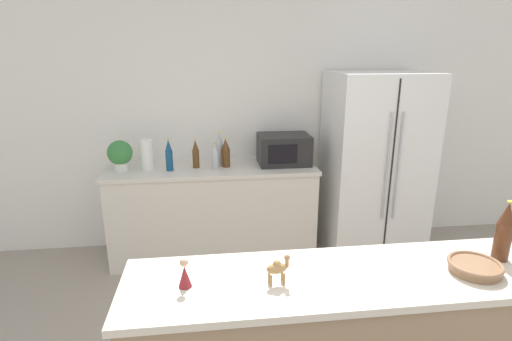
% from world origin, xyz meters
% --- Properties ---
extents(wall_back, '(8.00, 0.06, 2.55)m').
position_xyz_m(wall_back, '(0.00, 2.73, 1.27)').
color(wall_back, white).
rests_on(wall_back, ground_plane).
extents(back_counter, '(1.93, 0.63, 0.90)m').
position_xyz_m(back_counter, '(-0.49, 2.40, 0.45)').
color(back_counter, silver).
rests_on(back_counter, ground_plane).
extents(refrigerator, '(0.91, 0.73, 1.76)m').
position_xyz_m(refrigerator, '(1.06, 2.33, 0.88)').
color(refrigerator, white).
rests_on(refrigerator, ground_plane).
extents(potted_plant, '(0.22, 0.22, 0.28)m').
position_xyz_m(potted_plant, '(-1.30, 2.35, 1.06)').
color(potted_plant, silver).
rests_on(potted_plant, back_counter).
extents(paper_towel_roll, '(0.12, 0.12, 0.27)m').
position_xyz_m(paper_towel_roll, '(-1.07, 2.39, 1.04)').
color(paper_towel_roll, white).
rests_on(paper_towel_roll, back_counter).
extents(microwave, '(0.48, 0.37, 0.28)m').
position_xyz_m(microwave, '(0.19, 2.42, 1.04)').
color(microwave, black).
rests_on(microwave, back_counter).
extents(back_bottle_0, '(0.06, 0.06, 0.24)m').
position_xyz_m(back_bottle_0, '(-0.46, 2.31, 1.02)').
color(back_bottle_0, '#B2B7BC').
rests_on(back_bottle_0, back_counter).
extents(back_bottle_1, '(0.08, 0.08, 0.27)m').
position_xyz_m(back_bottle_1, '(-0.36, 2.38, 1.03)').
color(back_bottle_1, brown).
rests_on(back_bottle_1, back_counter).
extents(back_bottle_2, '(0.07, 0.07, 0.31)m').
position_xyz_m(back_bottle_2, '(-0.42, 2.45, 1.05)').
color(back_bottle_2, '#B2B7BC').
rests_on(back_bottle_2, back_counter).
extents(back_bottle_3, '(0.06, 0.06, 0.27)m').
position_xyz_m(back_bottle_3, '(-0.64, 2.38, 1.03)').
color(back_bottle_3, brown).
rests_on(back_bottle_3, back_counter).
extents(back_bottle_4, '(0.06, 0.06, 0.29)m').
position_xyz_m(back_bottle_4, '(-0.87, 2.32, 1.04)').
color(back_bottle_4, navy).
rests_on(back_bottle_4, back_counter).
extents(wine_bottle, '(0.08, 0.08, 0.31)m').
position_xyz_m(wine_bottle, '(0.88, 0.39, 1.10)').
color(wine_bottle, '#562D19').
rests_on(wine_bottle, bar_counter).
extents(fruit_bowl, '(0.24, 0.24, 0.05)m').
position_xyz_m(fruit_bowl, '(0.68, 0.30, 0.98)').
color(fruit_bowl, '#8C6647').
rests_on(fruit_bowl, bar_counter).
extents(camel_figurine, '(0.11, 0.06, 0.13)m').
position_xyz_m(camel_figurine, '(-0.24, 0.32, 1.04)').
color(camel_figurine, '#A87F4C').
rests_on(camel_figurine, bar_counter).
extents(wise_man_figurine_blue, '(0.06, 0.06, 0.14)m').
position_xyz_m(wise_man_figurine_blue, '(-0.64, 0.34, 1.02)').
color(wise_man_figurine_blue, maroon).
rests_on(wise_man_figurine_blue, bar_counter).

